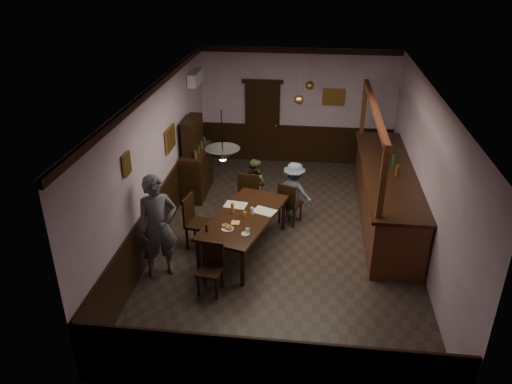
# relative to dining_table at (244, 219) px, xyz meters

# --- Properties ---
(room) EXTENTS (5.01, 8.01, 3.01)m
(room) POSITION_rel_dining_table_xyz_m (0.76, 0.54, 0.81)
(room) COLOR #2D2621
(room) RESTS_ON ground
(dining_table) EXTENTS (1.56, 2.39, 0.75)m
(dining_table) POSITION_rel_dining_table_xyz_m (0.00, 0.00, 0.00)
(dining_table) COLOR black
(dining_table) RESTS_ON ground
(chair_far_left) EXTENTS (0.49, 0.49, 1.04)m
(chair_far_left) POSITION_rel_dining_table_xyz_m (-0.07, 1.34, -0.12)
(chair_far_left) COLOR black
(chair_far_left) RESTS_ON ground
(chair_far_right) EXTENTS (0.54, 0.54, 0.93)m
(chair_far_right) POSITION_rel_dining_table_xyz_m (0.77, 1.11, -0.18)
(chair_far_right) COLOR black
(chair_far_right) RESTS_ON ground
(chair_near) EXTENTS (0.43, 0.43, 0.88)m
(chair_near) POSITION_rel_dining_table_xyz_m (-0.37, -1.27, -0.20)
(chair_near) COLOR black
(chair_near) RESTS_ON ground
(chair_side) EXTENTS (0.53, 0.53, 1.05)m
(chair_side) POSITION_rel_dining_table_xyz_m (-0.96, 0.06, -0.11)
(chair_side) COLOR black
(chair_side) RESTS_ON ground
(person_standing) EXTENTS (0.82, 0.74, 1.89)m
(person_standing) POSITION_rel_dining_table_xyz_m (-1.35, -0.92, 0.26)
(person_standing) COLOR #51545D
(person_standing) RESTS_ON ground
(person_seated_left) EXTENTS (0.74, 0.68, 1.21)m
(person_seated_left) POSITION_rel_dining_table_xyz_m (-0.01, 1.61, -0.08)
(person_seated_left) COLOR #4A5332
(person_seated_left) RESTS_ON ground
(person_seated_right) EXTENTS (0.94, 0.75, 1.27)m
(person_seated_right) POSITION_rel_dining_table_xyz_m (0.86, 1.37, -0.05)
(person_seated_right) COLOR slate
(person_seated_right) RESTS_ON ground
(newspaper_left) EXTENTS (0.46, 0.35, 0.01)m
(newspaper_left) POSITION_rel_dining_table_xyz_m (-0.22, 0.39, 0.07)
(newspaper_left) COLOR silver
(newspaper_left) RESTS_ON dining_table
(newspaper_right) EXTENTS (0.50, 0.43, 0.01)m
(newspaper_right) POSITION_rel_dining_table_xyz_m (0.36, 0.21, 0.07)
(newspaper_right) COLOR silver
(newspaper_right) RESTS_ON dining_table
(napkin) EXTENTS (0.19, 0.19, 0.00)m
(napkin) POSITION_rel_dining_table_xyz_m (-0.12, -0.28, 0.07)
(napkin) COLOR #E6B255
(napkin) RESTS_ON dining_table
(saucer) EXTENTS (0.15, 0.15, 0.01)m
(saucer) POSITION_rel_dining_table_xyz_m (0.12, -0.66, 0.07)
(saucer) COLOR white
(saucer) RESTS_ON dining_table
(coffee_cup) EXTENTS (0.10, 0.10, 0.07)m
(coffee_cup) POSITION_rel_dining_table_xyz_m (0.15, -0.61, 0.11)
(coffee_cup) COLOR white
(coffee_cup) RESTS_ON saucer
(pastry_plate) EXTENTS (0.22, 0.22, 0.01)m
(pastry_plate) POSITION_rel_dining_table_xyz_m (-0.22, -0.53, 0.07)
(pastry_plate) COLOR white
(pastry_plate) RESTS_ON dining_table
(pastry_ring_a) EXTENTS (0.13, 0.13, 0.04)m
(pastry_ring_a) POSITION_rel_dining_table_xyz_m (-0.27, -0.47, 0.10)
(pastry_ring_a) COLOR #C68C47
(pastry_ring_a) RESTS_ON pastry_plate
(pastry_ring_b) EXTENTS (0.13, 0.13, 0.04)m
(pastry_ring_b) POSITION_rel_dining_table_xyz_m (-0.18, -0.53, 0.10)
(pastry_ring_b) COLOR #C68C47
(pastry_ring_b) RESTS_ON pastry_plate
(soda_can) EXTENTS (0.07, 0.07, 0.12)m
(soda_can) POSITION_rel_dining_table_xyz_m (0.03, -0.07, 0.12)
(soda_can) COLOR yellow
(soda_can) RESTS_ON dining_table
(beer_glass) EXTENTS (0.06, 0.06, 0.20)m
(beer_glass) POSITION_rel_dining_table_xyz_m (-0.23, 0.08, 0.16)
(beer_glass) COLOR #BF721E
(beer_glass) RESTS_ON dining_table
(water_glass) EXTENTS (0.06, 0.06, 0.15)m
(water_glass) POSITION_rel_dining_table_xyz_m (0.14, 0.04, 0.14)
(water_glass) COLOR silver
(water_glass) RESTS_ON dining_table
(pepper_mill) EXTENTS (0.04, 0.04, 0.14)m
(pepper_mill) POSITION_rel_dining_table_xyz_m (-0.57, -0.65, 0.13)
(pepper_mill) COLOR black
(pepper_mill) RESTS_ON dining_table
(sideboard) EXTENTS (0.49, 1.37, 1.81)m
(sideboard) POSITION_rel_dining_table_xyz_m (-1.45, 2.34, 0.04)
(sideboard) COLOR black
(sideboard) RESTS_ON ground
(bar_counter) EXTENTS (1.04, 4.46, 2.50)m
(bar_counter) POSITION_rel_dining_table_xyz_m (2.75, 1.46, -0.06)
(bar_counter) COLOR #552716
(bar_counter) RESTS_ON ground
(door_back) EXTENTS (0.90, 0.06, 2.10)m
(door_back) POSITION_rel_dining_table_xyz_m (-0.14, 4.49, 0.36)
(door_back) COLOR black
(door_back) RESTS_ON ground
(ac_unit) EXTENTS (0.20, 0.85, 0.30)m
(ac_unit) POSITION_rel_dining_table_xyz_m (-1.62, 3.44, 1.76)
(ac_unit) COLOR white
(ac_unit) RESTS_ON ground
(picture_left_small) EXTENTS (0.04, 0.28, 0.36)m
(picture_left_small) POSITION_rel_dining_table_xyz_m (-1.70, -1.06, 1.46)
(picture_left_small) COLOR olive
(picture_left_small) RESTS_ON ground
(picture_left_large) EXTENTS (0.04, 0.62, 0.48)m
(picture_left_large) POSITION_rel_dining_table_xyz_m (-1.70, 1.34, 1.01)
(picture_left_large) COLOR olive
(picture_left_large) RESTS_ON ground
(picture_back) EXTENTS (0.55, 0.04, 0.42)m
(picture_back) POSITION_rel_dining_table_xyz_m (1.66, 4.50, 1.11)
(picture_back) COLOR olive
(picture_back) RESTS_ON ground
(pendant_iron) EXTENTS (0.56, 0.56, 0.85)m
(pendant_iron) POSITION_rel_dining_table_xyz_m (-0.22, -0.77, 1.58)
(pendant_iron) COLOR black
(pendant_iron) RESTS_ON ground
(pendant_brass_mid) EXTENTS (0.20, 0.20, 0.81)m
(pendant_brass_mid) POSITION_rel_dining_table_xyz_m (0.86, 2.39, 1.61)
(pendant_brass_mid) COLOR #BF8C3F
(pendant_brass_mid) RESTS_ON ground
(pendant_brass_far) EXTENTS (0.20, 0.20, 0.81)m
(pendant_brass_far) POSITION_rel_dining_table_xyz_m (1.06, 3.62, 1.61)
(pendant_brass_far) COLOR #BF8C3F
(pendant_brass_far) RESTS_ON ground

